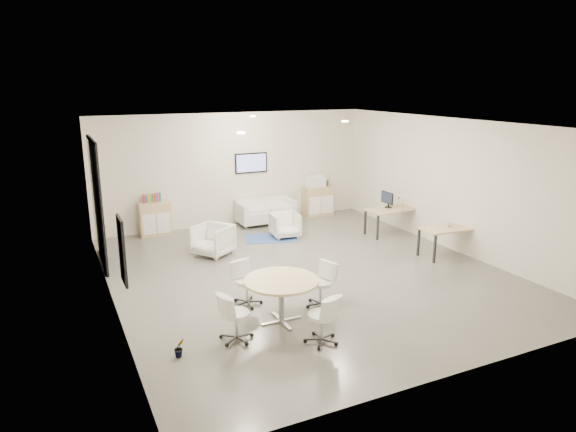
% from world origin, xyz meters
% --- Properties ---
extents(room_shell, '(9.60, 10.60, 4.80)m').
position_xyz_m(room_shell, '(0.00, 0.00, 1.60)').
color(room_shell, '#5A5752').
rests_on(room_shell, ground).
extents(glass_door, '(0.09, 1.90, 2.85)m').
position_xyz_m(glass_door, '(-3.95, 2.51, 1.50)').
color(glass_door, black).
rests_on(glass_door, room_shell).
extents(artwork, '(0.05, 0.54, 1.04)m').
position_xyz_m(artwork, '(-3.97, -1.60, 1.55)').
color(artwork, black).
rests_on(artwork, room_shell).
extents(wall_tv, '(0.98, 0.06, 0.58)m').
position_xyz_m(wall_tv, '(0.50, 4.46, 1.75)').
color(wall_tv, black).
rests_on(wall_tv, room_shell).
extents(ceiling_spots, '(3.14, 4.14, 0.03)m').
position_xyz_m(ceiling_spots, '(-0.20, 0.83, 3.18)').
color(ceiling_spots, '#FFEAC6').
rests_on(ceiling_spots, room_shell).
extents(sideboard_left, '(0.82, 0.42, 0.92)m').
position_xyz_m(sideboard_left, '(-2.38, 4.26, 0.46)').
color(sideboard_left, tan).
rests_on(sideboard_left, room_shell).
extents(sideboard_right, '(0.92, 0.45, 0.92)m').
position_xyz_m(sideboard_right, '(2.61, 4.25, 0.46)').
color(sideboard_right, tan).
rests_on(sideboard_right, room_shell).
extents(books, '(0.47, 0.14, 0.22)m').
position_xyz_m(books, '(-2.42, 4.27, 1.03)').
color(books, red).
rests_on(books, sideboard_left).
extents(printer, '(0.54, 0.45, 0.37)m').
position_xyz_m(printer, '(2.52, 4.26, 1.09)').
color(printer, white).
rests_on(printer, sideboard_right).
extents(loveseat, '(1.65, 0.83, 0.62)m').
position_xyz_m(loveseat, '(0.76, 4.08, 0.34)').
color(loveseat, white).
rests_on(loveseat, room_shell).
extents(blue_rug, '(1.56, 1.26, 0.01)m').
position_xyz_m(blue_rug, '(0.31, 2.63, 0.01)').
color(blue_rug, navy).
rests_on(blue_rug, room_shell).
extents(armchair_left, '(1.07, 1.08, 0.82)m').
position_xyz_m(armchair_left, '(-1.48, 1.99, 0.41)').
color(armchair_left, white).
rests_on(armchair_left, room_shell).
extents(armchair_right, '(0.76, 0.72, 0.72)m').
position_xyz_m(armchair_right, '(0.70, 2.58, 0.36)').
color(armchair_right, white).
rests_on(armchair_right, room_shell).
extents(desk_rear, '(1.40, 0.76, 0.71)m').
position_xyz_m(desk_rear, '(3.42, 1.59, 0.64)').
color(desk_rear, tan).
rests_on(desk_rear, room_shell).
extents(desk_front, '(1.37, 0.75, 0.69)m').
position_xyz_m(desk_front, '(3.54, -0.44, 0.62)').
color(desk_front, tan).
rests_on(desk_front, room_shell).
extents(monitor, '(0.20, 0.50, 0.44)m').
position_xyz_m(monitor, '(3.38, 1.74, 0.95)').
color(monitor, black).
rests_on(monitor, desk_rear).
extents(round_table, '(1.28, 1.28, 0.78)m').
position_xyz_m(round_table, '(-1.48, -1.94, 0.70)').
color(round_table, tan).
rests_on(round_table, room_shell).
extents(meeting_chairs, '(2.57, 2.57, 0.82)m').
position_xyz_m(meeting_chairs, '(-1.48, -1.94, 0.41)').
color(meeting_chairs, white).
rests_on(meeting_chairs, room_shell).
extents(plant_cabinet, '(0.35, 0.37, 0.23)m').
position_xyz_m(plant_cabinet, '(2.89, 4.23, 1.04)').
color(plant_cabinet, '#3F7F3F').
rests_on(plant_cabinet, sideboard_right).
extents(plant_floor, '(0.24, 0.33, 0.13)m').
position_xyz_m(plant_floor, '(-3.36, -2.34, 0.07)').
color(plant_floor, '#3F7F3F').
rests_on(plant_floor, room_shell).
extents(cup, '(0.15, 0.13, 0.12)m').
position_xyz_m(cup, '(3.61, -0.39, 0.75)').
color(cup, white).
rests_on(cup, desk_front).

